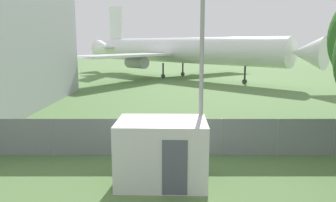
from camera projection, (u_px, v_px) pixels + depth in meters
The scene contains 4 objects.
perimeter_fence at pixel (110, 137), 14.81m from camera, with size 56.07×0.07×1.72m.
airplane at pixel (181, 51), 48.30m from camera, with size 32.09×30.90×11.34m.
portable_cabin at pixel (163, 152), 11.90m from camera, with size 3.27×2.34×2.33m.
light_mast at pixel (203, 52), 12.21m from camera, with size 0.44×0.44×7.76m.
Camera 1 is at (2.67, -3.18, 5.06)m, focal length 35.00 mm.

